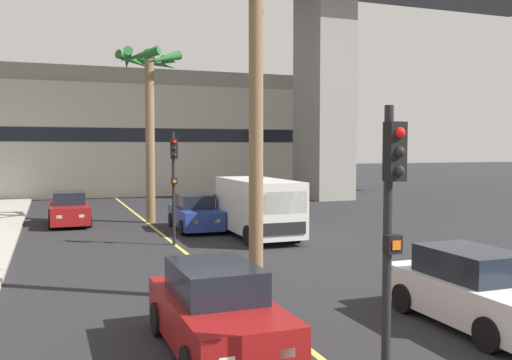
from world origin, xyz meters
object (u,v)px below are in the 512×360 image
(car_queue_second, at_px, (474,291))
(palm_tree_near_median, at_px, (149,89))
(car_queue_fourth, at_px, (216,312))
(traffic_light_median_near, at_px, (391,220))
(car_queue_third, at_px, (195,214))
(delivery_van, at_px, (258,206))
(car_queue_front, at_px, (69,209))
(traffic_light_median_far, at_px, (174,173))

(car_queue_second, relative_size, palm_tree_near_median, 0.49)
(car_queue_fourth, bearing_deg, traffic_light_median_near, -66.69)
(car_queue_third, bearing_deg, delivery_van, -58.65)
(car_queue_front, bearing_deg, traffic_light_median_near, -81.03)
(car_queue_front, height_order, traffic_light_median_near, traffic_light_median_near)
(car_queue_front, xyz_separation_m, car_queue_second, (7.31, -18.53, 0.00))
(car_queue_front, height_order, car_queue_second, same)
(car_queue_front, distance_m, traffic_light_median_near, 21.75)
(car_queue_front, xyz_separation_m, delivery_van, (7.03, -6.67, 0.57))
(car_queue_third, xyz_separation_m, traffic_light_median_near, (-1.80, -17.77, 1.99))
(car_queue_fourth, relative_size, palm_tree_near_median, 0.49)
(car_queue_second, distance_m, car_queue_fourth, 5.37)
(car_queue_second, distance_m, traffic_light_median_far, 12.16)
(traffic_light_median_near, relative_size, traffic_light_median_far, 1.00)
(palm_tree_near_median, bearing_deg, car_queue_second, -78.74)
(car_queue_third, height_order, delivery_van, delivery_van)
(car_queue_third, height_order, traffic_light_median_far, traffic_light_median_far)
(car_queue_fourth, height_order, delivery_van, delivery_van)
(traffic_light_median_far, bearing_deg, car_queue_front, 116.11)
(car_queue_front, relative_size, traffic_light_median_far, 0.98)
(traffic_light_median_far, height_order, palm_tree_near_median, palm_tree_near_median)
(traffic_light_median_far, relative_size, palm_tree_near_median, 0.50)
(delivery_van, height_order, traffic_light_median_far, traffic_light_median_far)
(delivery_van, distance_m, traffic_light_median_far, 3.83)
(traffic_light_median_near, bearing_deg, car_queue_fourth, 113.31)
(traffic_light_median_near, height_order, palm_tree_near_median, palm_tree_near_median)
(car_queue_third, bearing_deg, palm_tree_near_median, 115.09)
(car_queue_second, bearing_deg, car_queue_fourth, 175.54)
(car_queue_third, xyz_separation_m, delivery_van, (1.85, -3.04, 0.57))
(car_queue_second, xyz_separation_m, traffic_light_median_far, (-3.81, 11.37, 1.99))
(car_queue_second, distance_m, delivery_van, 11.88)
(car_queue_fourth, xyz_separation_m, traffic_light_median_near, (1.41, -3.28, 1.99))
(traffic_light_median_near, height_order, traffic_light_median_far, same)
(car_queue_third, distance_m, palm_tree_near_median, 6.63)
(palm_tree_near_median, bearing_deg, car_queue_third, -64.91)
(car_queue_fourth, bearing_deg, delivery_van, 66.12)
(car_queue_third, relative_size, traffic_light_median_near, 0.99)
(car_queue_third, xyz_separation_m, car_queue_fourth, (-3.21, -14.49, 0.00))
(car_queue_front, distance_m, car_queue_third, 6.32)
(traffic_light_median_far, bearing_deg, car_queue_fourth, -98.02)
(car_queue_third, distance_m, delivery_van, 3.61)
(car_queue_front, relative_size, car_queue_third, 0.99)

